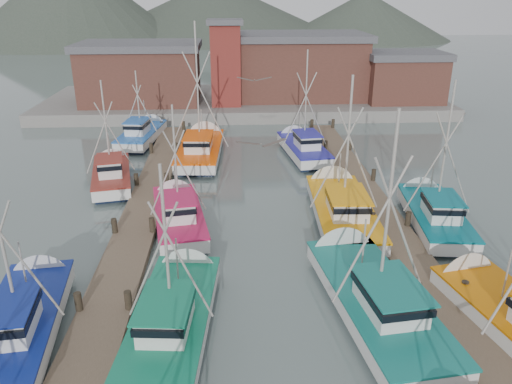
{
  "coord_description": "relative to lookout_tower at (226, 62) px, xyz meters",
  "views": [
    {
      "loc": [
        -1.73,
        -19.37,
        12.54
      ],
      "look_at": [
        -0.41,
        4.94,
        2.6
      ],
      "focal_mm": 35.0,
      "sensor_mm": 36.0,
      "label": 1
    }
  ],
  "objects": [
    {
      "name": "ground",
      "position": [
        2.0,
        -33.0,
        -5.55
      ],
      "size": [
        260.0,
        260.0,
        0.0
      ],
      "primitive_type": "plane",
      "color": "#546564",
      "rests_on": "ground"
    },
    {
      "name": "dock_left",
      "position": [
        -5.0,
        -28.96,
        -5.34
      ],
      "size": [
        2.3,
        46.0,
        1.5
      ],
      "color": "brown",
      "rests_on": "ground"
    },
    {
      "name": "dock_right",
      "position": [
        9.0,
        -28.96,
        -5.34
      ],
      "size": [
        2.3,
        46.0,
        1.5
      ],
      "color": "brown",
      "rests_on": "ground"
    },
    {
      "name": "quay",
      "position": [
        2.0,
        4.0,
        -4.95
      ],
      "size": [
        44.0,
        16.0,
        1.2
      ],
      "primitive_type": "cube",
      "color": "gray",
      "rests_on": "ground"
    },
    {
      "name": "shed_left",
      "position": [
        -9.0,
        2.0,
        -1.21
      ],
      "size": [
        12.72,
        8.48,
        6.2
      ],
      "color": "brown",
      "rests_on": "quay"
    },
    {
      "name": "shed_center",
      "position": [
        8.0,
        4.0,
        -0.86
      ],
      "size": [
        14.84,
        9.54,
        6.9
      ],
      "color": "brown",
      "rests_on": "quay"
    },
    {
      "name": "shed_right",
      "position": [
        19.0,
        1.0,
        -1.71
      ],
      "size": [
        8.48,
        6.36,
        5.2
      ],
      "color": "brown",
      "rests_on": "quay"
    },
    {
      "name": "lookout_tower",
      "position": [
        0.0,
        0.0,
        0.0
      ],
      "size": [
        3.6,
        3.6,
        8.5
      ],
      "color": "maroon",
      "rests_on": "quay"
    },
    {
      "name": "distant_hills",
      "position": [
        -10.76,
        89.59,
        -5.55
      ],
      "size": [
        175.0,
        140.0,
        42.0
      ],
      "color": "#434C3F",
      "rests_on": "ground"
    },
    {
      "name": "boat_4",
      "position": [
        -2.02,
        -35.79,
        -4.87
      ],
      "size": [
        3.53,
        9.14,
        7.88
      ],
      "rotation": [
        0.0,
        0.0,
        -0.09
      ],
      "color": "black",
      "rests_on": "ground"
    },
    {
      "name": "boat_5",
      "position": [
        6.02,
        -34.93,
        -4.87
      ],
      "size": [
        4.37,
        10.41,
        9.67
      ],
      "rotation": [
        0.0,
        0.0,
        0.13
      ],
      "color": "black",
      "rests_on": "ground"
    },
    {
      "name": "boat_6",
      "position": [
        -7.86,
        -35.77,
        -4.87
      ],
      "size": [
        3.63,
        8.84,
        7.99
      ],
      "rotation": [
        0.0,
        0.0,
        0.12
      ],
      "color": "black",
      "rests_on": "ground"
    },
    {
      "name": "boat_8",
      "position": [
        -2.75,
        -26.37,
        -4.87
      ],
      "size": [
        3.8,
        8.48,
        7.71
      ],
      "rotation": [
        0.0,
        0.0,
        0.17
      ],
      "color": "black",
      "rests_on": "ground"
    },
    {
      "name": "boat_9",
      "position": [
        6.67,
        -26.02,
        -4.87
      ],
      "size": [
        3.84,
        10.17,
        9.39
      ],
      "rotation": [
        0.0,
        0.0,
        -0.04
      ],
      "color": "black",
      "rests_on": "ground"
    },
    {
      "name": "boat_10",
      "position": [
        -7.95,
        -19.46,
        -4.87
      ],
      "size": [
        3.86,
        8.15,
        7.77
      ],
      "rotation": [
        0.0,
        0.0,
        0.2
      ],
      "color": "black",
      "rests_on": "ground"
    },
    {
      "name": "boat_11",
      "position": [
        11.73,
        -27.05,
        -4.87
      ],
      "size": [
        3.61,
        8.66,
        9.0
      ],
      "rotation": [
        0.0,
        0.0,
        -0.11
      ],
      "color": "black",
      "rests_on": "ground"
    },
    {
      "name": "boat_12",
      "position": [
        -2.04,
        -13.82,
        -4.86
      ],
      "size": [
        4.51,
        10.09,
        11.33
      ],
      "rotation": [
        0.0,
        0.0,
        -0.05
      ],
      "color": "black",
      "rests_on": "ground"
    },
    {
      "name": "boat_13",
      "position": [
        6.07,
        -13.99,
        -4.87
      ],
      "size": [
        3.6,
        8.62,
        9.06
      ],
      "rotation": [
        0.0,
        0.0,
        0.13
      ],
      "color": "black",
      "rests_on": "ground"
    },
    {
      "name": "boat_14",
      "position": [
        -7.37,
        -9.18,
        -4.88
      ],
      "size": [
        3.62,
        8.62,
        6.91
      ],
      "rotation": [
        0.0,
        0.0,
        -0.13
      ],
      "color": "black",
      "rests_on": "ground"
    },
    {
      "name": "gull_near",
      "position": [
        1.21,
        -37.87,
        2.64
      ],
      "size": [
        1.54,
        0.66,
        0.24
      ],
      "rotation": [
        0.0,
        0.0,
        0.37
      ],
      "color": "slate",
      "rests_on": "ground"
    },
    {
      "name": "gull_far",
      "position": [
        1.41,
        -30.18,
        3.28
      ],
      "size": [
        1.55,
        0.61,
        0.24
      ],
      "rotation": [
        0.0,
        0.0,
        -0.06
      ],
      "color": "slate",
      "rests_on": "ground"
    }
  ]
}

